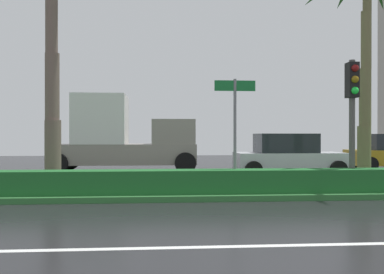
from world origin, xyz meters
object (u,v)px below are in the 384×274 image
street_name_sign (235,119)px  box_truck_lead (123,138)px  car_in_traffic_second (288,156)px  traffic_signal_median_right (352,100)px

street_name_sign → box_truck_lead: (-3.71, 7.91, -0.53)m
car_in_traffic_second → traffic_signal_median_right: bearing=-88.7°
car_in_traffic_second → street_name_sign: bearing=-120.3°
box_truck_lead → car_in_traffic_second: (6.83, -2.59, -0.72)m
traffic_signal_median_right → street_name_sign: bearing=179.8°
street_name_sign → box_truck_lead: bearing=115.1°
street_name_sign → box_truck_lead: 8.76m
traffic_signal_median_right → car_in_traffic_second: (-0.12, 5.33, -1.77)m
box_truck_lead → traffic_signal_median_right: bearing=-48.8°
traffic_signal_median_right → box_truck_lead: size_ratio=0.56×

